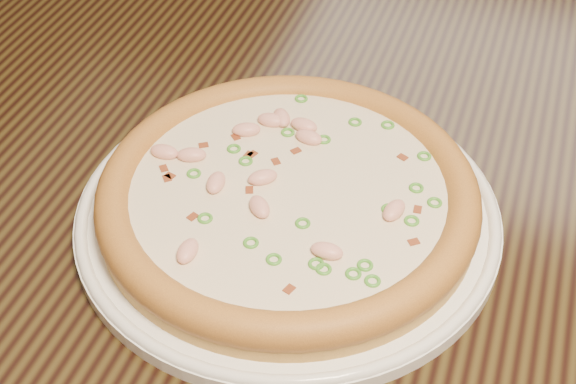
% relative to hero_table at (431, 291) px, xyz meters
% --- Properties ---
extents(ground, '(9.00, 9.00, 0.00)m').
position_rel_hero_table_xyz_m(ground, '(-0.30, 0.84, -0.65)').
color(ground, black).
extents(hero_table, '(1.20, 0.80, 0.75)m').
position_rel_hero_table_xyz_m(hero_table, '(0.00, 0.00, 0.00)').
color(hero_table, black).
rests_on(hero_table, ground).
extents(plate, '(0.34, 0.34, 0.02)m').
position_rel_hero_table_xyz_m(plate, '(-0.12, -0.05, 0.11)').
color(plate, white).
rests_on(plate, hero_table).
extents(pizza, '(0.30, 0.30, 0.03)m').
position_rel_hero_table_xyz_m(pizza, '(-0.12, -0.05, 0.13)').
color(pizza, gold).
rests_on(pizza, plate).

